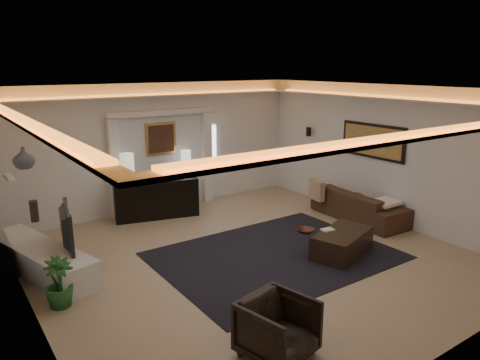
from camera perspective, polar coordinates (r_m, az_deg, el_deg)
floor at (r=8.04m, az=1.29°, el=-9.74°), size 7.00×7.00×0.00m
ceiling at (r=7.35m, az=1.42°, el=11.35°), size 7.00×7.00×0.00m
wall_back at (r=10.53m, az=-9.99°, el=4.12°), size 7.00×0.00×7.00m
wall_front at (r=5.30m, az=24.49°, el=-7.27°), size 7.00×0.00×7.00m
wall_left at (r=6.26m, az=-25.57°, el=-4.16°), size 0.00×7.00×7.00m
wall_right at (r=10.00m, az=17.79°, el=3.10°), size 0.00×7.00×7.00m
cove_soffit at (r=7.37m, az=1.41°, el=9.18°), size 7.00×7.00×0.04m
daylight_slit at (r=11.16m, az=-3.62°, el=4.36°), size 0.25×0.03×1.00m
area_rug at (r=8.12m, az=4.45°, el=-9.49°), size 4.00×3.00×0.01m
pilaster_left at (r=10.09m, az=-15.57°, el=1.33°), size 0.22×0.20×2.20m
pilaster_right at (r=11.04m, az=-4.27°, el=2.91°), size 0.22×0.20×2.20m
alcove_header at (r=10.33m, az=-9.94°, el=8.41°), size 2.52×0.20×0.12m
painting_frame at (r=10.47m, az=-9.96°, el=5.17°), size 0.74×0.04×0.74m
painting_canvas at (r=10.45m, az=-9.90°, el=5.15°), size 0.62×0.02×0.62m
art_panel_frame at (r=10.11m, az=16.46°, el=4.76°), size 0.04×1.64×0.74m
art_panel_gold at (r=10.09m, az=16.37°, el=4.75°), size 0.02×1.50×0.62m
wall_sconce at (r=11.32m, az=8.66°, el=6.06°), size 0.12×0.12×0.22m
wall_niche at (r=7.56m, az=-27.12°, el=0.25°), size 0.10×0.55×0.04m
console at (r=10.14m, az=-10.56°, el=-2.41°), size 1.89×0.99×0.90m
lamp_left at (r=9.75m, az=-14.02°, el=0.93°), size 0.37×0.37×0.64m
lamp_right at (r=10.57m, az=-6.85°, el=2.28°), size 0.25×0.25×0.51m
media_ledge at (r=8.09m, az=-24.00°, el=-9.17°), size 1.31×2.63×0.48m
tv at (r=7.72m, az=-21.72°, el=-5.65°), size 1.15×0.36×0.66m
figurine at (r=9.18m, az=-24.58°, el=-3.74°), size 0.19×0.19×0.40m
ginger_jar at (r=7.98m, az=-25.69°, el=2.53°), size 0.42×0.42×0.35m
plant at (r=6.88m, az=-21.92°, el=-11.97°), size 0.47×0.47×0.71m
sofa at (r=10.17m, az=14.83°, el=-3.05°), size 2.27×1.00×0.65m
throw_blanket at (r=9.72m, az=17.86°, el=-2.70°), size 0.59×0.48×0.06m
throw_pillow at (r=10.29m, az=9.69°, el=-1.26°), size 0.21×0.47×0.45m
coffee_table at (r=8.27m, az=12.77°, el=-7.87°), size 1.38×1.02×0.46m
bowl at (r=8.01m, az=8.26°, el=-6.54°), size 0.37×0.37×0.07m
magazine at (r=8.19m, az=11.01°, el=-6.35°), size 0.24×0.19×0.03m
armchair at (r=5.46m, az=4.78°, el=-18.22°), size 0.90×0.92×0.71m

